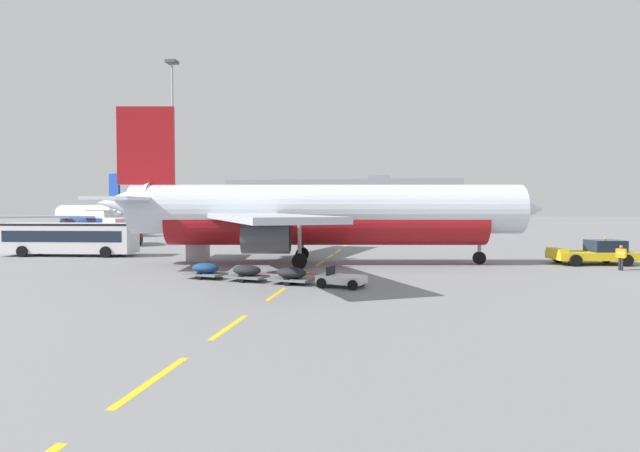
{
  "coord_description": "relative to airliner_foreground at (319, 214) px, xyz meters",
  "views": [
    {
      "loc": [
        24.32,
        -11.75,
        4.48
      ],
      "look_at": [
        17.77,
        29.81,
        2.91
      ],
      "focal_mm": 29.02,
      "sensor_mm": 36.0,
      "label": 1
    }
  ],
  "objects": [
    {
      "name": "ground_crew_worker",
      "position": [
        21.61,
        -0.54,
        -2.93
      ],
      "size": [
        0.58,
        0.47,
        1.78
      ],
      "color": "#232328",
      "rests_on": "ground"
    },
    {
      "name": "baggage_train",
      "position": [
        -1.38,
        -10.08,
        -3.42
      ],
      "size": [
        11.6,
        4.31,
        1.14
      ],
      "color": "silver",
      "rests_on": "ground"
    },
    {
      "name": "apron_paint_markings",
      "position": [
        -0.01,
        9.64,
        -3.95
      ],
      "size": [
        8.0,
        97.21,
        0.01
      ],
      "color": "yellow",
      "rests_on": "ground"
    },
    {
      "name": "apron_light_mast_near",
      "position": [
        -32.09,
        43.53,
        13.85
      ],
      "size": [
        1.8,
        1.8,
        29.17
      ],
      "color": "slate",
      "rests_on": "ground"
    },
    {
      "name": "airliner_mid_left",
      "position": [
        -44.4,
        38.19,
        -0.89
      ],
      "size": [
        24.34,
        22.57,
        9.44
      ],
      "color": "white",
      "rests_on": "ground"
    },
    {
      "name": "ground",
      "position": [
        21.99,
        12.13,
        -3.95
      ],
      "size": [
        400.0,
        400.0,
        0.0
      ],
      "primitive_type": "plane",
      "color": "slate"
    },
    {
      "name": "airliner_foreground",
      "position": [
        0.0,
        0.0,
        0.0
      ],
      "size": [
        34.77,
        34.22,
        12.2
      ],
      "color": "silver",
      "rests_on": "ground"
    },
    {
      "name": "pushback_tug",
      "position": [
        21.17,
        3.27,
        -3.05
      ],
      "size": [
        6.36,
        3.89,
        2.08
      ],
      "color": "yellow",
      "rests_on": "ground"
    },
    {
      "name": "uld_cargo_container",
      "position": [
        -10.3,
        0.91,
        -3.15
      ],
      "size": [
        1.78,
        1.75,
        1.6
      ],
      "color": "#B7BCC6",
      "rests_on": "ground"
    },
    {
      "name": "apron_shuttle_bus",
      "position": [
        -23.57,
        3.25,
        -2.2
      ],
      "size": [
        12.21,
        3.78,
        3.0
      ],
      "color": "silver",
      "rests_on": "ground"
    },
    {
      "name": "terminal_satellite",
      "position": [
        -10.03,
        112.86,
        2.08
      ],
      "size": [
        65.15,
        25.0,
        13.63
      ],
      "color": "gray",
      "rests_on": "ground"
    },
    {
      "name": "catering_truck",
      "position": [
        -26.29,
        16.79,
        -2.3
      ],
      "size": [
        6.81,
        6.47,
        3.14
      ],
      "color": "black",
      "rests_on": "ground"
    }
  ]
}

